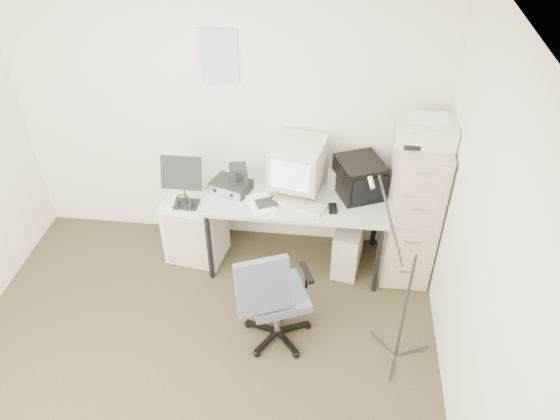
# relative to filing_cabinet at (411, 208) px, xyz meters

# --- Properties ---
(floor) EXTENTS (3.60, 3.60, 0.01)m
(floor) POSITION_rel_filing_cabinet_xyz_m (-1.58, -1.48, -0.66)
(floor) COLOR #2B2716
(floor) RESTS_ON ground
(ceiling) EXTENTS (3.60, 3.60, 0.01)m
(ceiling) POSITION_rel_filing_cabinet_xyz_m (-1.58, -1.48, 1.85)
(ceiling) COLOR white
(ceiling) RESTS_ON ground
(wall_back) EXTENTS (3.60, 0.02, 2.50)m
(wall_back) POSITION_rel_filing_cabinet_xyz_m (-1.58, 0.32, 0.60)
(wall_back) COLOR white
(wall_back) RESTS_ON ground
(wall_right) EXTENTS (0.02, 3.60, 2.50)m
(wall_right) POSITION_rel_filing_cabinet_xyz_m (0.22, -1.48, 0.60)
(wall_right) COLOR white
(wall_right) RESTS_ON ground
(wall_calendar) EXTENTS (0.30, 0.02, 0.44)m
(wall_calendar) POSITION_rel_filing_cabinet_xyz_m (-1.60, 0.31, 1.10)
(wall_calendar) COLOR white
(wall_calendar) RESTS_ON wall_back
(filing_cabinet) EXTENTS (0.40, 0.60, 1.30)m
(filing_cabinet) POSITION_rel_filing_cabinet_xyz_m (0.00, 0.00, 0.00)
(filing_cabinet) COLOR #B8AE8B
(filing_cabinet) RESTS_ON floor
(printer) EXTENTS (0.46, 0.33, 0.17)m
(printer) POSITION_rel_filing_cabinet_xyz_m (0.00, -0.02, 0.73)
(printer) COLOR beige
(printer) RESTS_ON filing_cabinet
(desk) EXTENTS (1.50, 0.70, 0.73)m
(desk) POSITION_rel_filing_cabinet_xyz_m (-0.95, -0.03, -0.29)
(desk) COLOR beige
(desk) RESTS_ON floor
(crt_monitor) EXTENTS (0.47, 0.49, 0.44)m
(crt_monitor) POSITION_rel_filing_cabinet_xyz_m (-0.95, 0.06, 0.30)
(crt_monitor) COLOR beige
(crt_monitor) RESTS_ON desk
(crt_tv) EXTENTS (0.45, 0.46, 0.31)m
(crt_tv) POSITION_rel_filing_cabinet_xyz_m (-0.45, 0.06, 0.23)
(crt_tv) COLOR black
(crt_tv) RESTS_ON desk
(desk_speaker) EXTENTS (0.09, 0.09, 0.16)m
(desk_speaker) POSITION_rel_filing_cabinet_xyz_m (-0.66, 0.11, 0.16)
(desk_speaker) COLOR #BFB39A
(desk_speaker) RESTS_ON desk
(keyboard) EXTENTS (0.47, 0.30, 0.02)m
(keyboard) POSITION_rel_filing_cabinet_xyz_m (-0.93, -0.17, 0.09)
(keyboard) COLOR beige
(keyboard) RESTS_ON desk
(mouse) EXTENTS (0.08, 0.12, 0.03)m
(mouse) POSITION_rel_filing_cabinet_xyz_m (-0.65, -0.20, 0.10)
(mouse) COLOR black
(mouse) RESTS_ON desk
(radio_receiver) EXTENTS (0.37, 0.31, 0.09)m
(radio_receiver) POSITION_rel_filing_cabinet_xyz_m (-1.50, -0.03, 0.12)
(radio_receiver) COLOR black
(radio_receiver) RESTS_ON desk
(radio_speaker) EXTENTS (0.17, 0.16, 0.14)m
(radio_speaker) POSITION_rel_filing_cabinet_xyz_m (-1.44, 0.00, 0.24)
(radio_speaker) COLOR black
(radio_speaker) RESTS_ON radio_receiver
(papers) EXTENTS (0.29, 0.33, 0.02)m
(papers) POSITION_rel_filing_cabinet_xyz_m (-1.22, -0.20, 0.09)
(papers) COLOR white
(papers) RESTS_ON desk
(pc_tower) EXTENTS (0.29, 0.51, 0.45)m
(pc_tower) POSITION_rel_filing_cabinet_xyz_m (-0.48, -0.03, -0.43)
(pc_tower) COLOR beige
(pc_tower) RESTS_ON floor
(office_chair) EXTENTS (0.70, 0.70, 0.93)m
(office_chair) POSITION_rel_filing_cabinet_xyz_m (-1.01, -0.90, -0.18)
(office_chair) COLOR #4F5765
(office_chair) RESTS_ON floor
(side_cart) EXTENTS (0.54, 0.46, 0.60)m
(side_cart) POSITION_rel_filing_cabinet_xyz_m (-1.84, -0.05, -0.35)
(side_cart) COLOR white
(side_cart) RESTS_ON floor
(music_stand) EXTENTS (0.36, 0.25, 0.49)m
(music_stand) POSITION_rel_filing_cabinet_xyz_m (-1.88, -0.10, 0.19)
(music_stand) COLOR black
(music_stand) RESTS_ON side_cart
(headphones) EXTENTS (0.20, 0.20, 0.03)m
(headphones) POSITION_rel_filing_cabinet_xyz_m (-1.88, -0.15, -0.00)
(headphones) COLOR black
(headphones) RESTS_ON side_cart
(mic_stand) EXTENTS (0.03, 0.03, 1.34)m
(mic_stand) POSITION_rel_filing_cabinet_xyz_m (-0.10, -0.99, 0.02)
(mic_stand) COLOR black
(mic_stand) RESTS_ON floor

